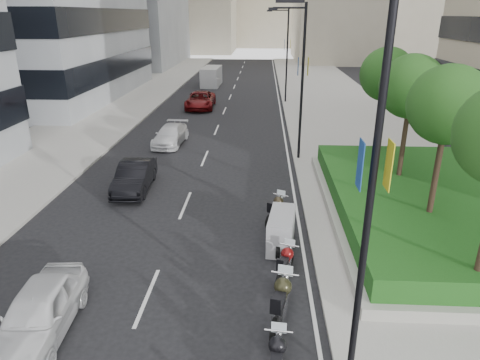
# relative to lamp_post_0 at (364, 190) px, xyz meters

# --- Properties ---
(sidewalk_right) EXTENTS (10.00, 100.00, 0.15)m
(sidewalk_right) POSITION_rel_lamp_post_0_xyz_m (4.86, 29.00, -4.99)
(sidewalk_right) COLOR #9E9B93
(sidewalk_right) RESTS_ON ground
(sidewalk_left) EXTENTS (8.00, 100.00, 0.15)m
(sidewalk_left) POSITION_rel_lamp_post_0_xyz_m (-16.14, 29.00, -4.99)
(sidewalk_left) COLOR #9E9B93
(sidewalk_left) RESTS_ON ground
(lane_edge) EXTENTS (0.12, 100.00, 0.01)m
(lane_edge) POSITION_rel_lamp_post_0_xyz_m (-0.44, 29.00, -5.06)
(lane_edge) COLOR silver
(lane_edge) RESTS_ON ground
(lane_centre) EXTENTS (0.12, 100.00, 0.01)m
(lane_centre) POSITION_rel_lamp_post_0_xyz_m (-5.64, 29.00, -5.06)
(lane_centre) COLOR silver
(lane_centre) RESTS_ON ground
(planter) EXTENTS (10.00, 14.00, 0.40)m
(planter) POSITION_rel_lamp_post_0_xyz_m (5.86, 9.00, -4.72)
(planter) COLOR #A09F95
(planter) RESTS_ON sidewalk_right
(hedge) EXTENTS (9.40, 13.40, 0.80)m
(hedge) POSITION_rel_lamp_post_0_xyz_m (5.86, 9.00, -4.12)
(hedge) COLOR #194614
(hedge) RESTS_ON planter
(tree_1) EXTENTS (2.80, 2.80, 6.30)m
(tree_1) POSITION_rel_lamp_post_0_xyz_m (4.36, 7.00, 0.36)
(tree_1) COLOR #332319
(tree_1) RESTS_ON planter
(tree_2) EXTENTS (2.80, 2.80, 6.30)m
(tree_2) POSITION_rel_lamp_post_0_xyz_m (4.36, 11.00, 0.36)
(tree_2) COLOR #332319
(tree_2) RESTS_ON planter
(tree_3) EXTENTS (2.80, 2.80, 6.30)m
(tree_3) POSITION_rel_lamp_post_0_xyz_m (4.36, 15.00, 0.36)
(tree_3) COLOR #332319
(tree_3) RESTS_ON planter
(lamp_post_0) EXTENTS (2.34, 0.45, 9.00)m
(lamp_post_0) POSITION_rel_lamp_post_0_xyz_m (0.00, 0.00, 0.00)
(lamp_post_0) COLOR black
(lamp_post_0) RESTS_ON ground
(lamp_post_1) EXTENTS (2.34, 0.45, 9.00)m
(lamp_post_1) POSITION_rel_lamp_post_0_xyz_m (0.00, 17.00, 0.00)
(lamp_post_1) COLOR black
(lamp_post_1) RESTS_ON ground
(lamp_post_2) EXTENTS (2.34, 0.45, 9.00)m
(lamp_post_2) POSITION_rel_lamp_post_0_xyz_m (0.00, 35.00, 0.00)
(lamp_post_2) COLOR black
(lamp_post_2) RESTS_ON ground
(motorcycle_2) EXTENTS (0.71, 2.14, 1.06)m
(motorcycle_2) POSITION_rel_lamp_post_0_xyz_m (-1.63, -0.06, -4.50)
(motorcycle_2) COLOR black
(motorcycle_2) RESTS_ON ground
(motorcycle_3) EXTENTS (0.88, 2.44, 1.23)m
(motorcycle_3) POSITION_rel_lamp_post_0_xyz_m (-1.45, 2.16, -4.41)
(motorcycle_3) COLOR black
(motorcycle_3) RESTS_ON ground
(motorcycle_4) EXTENTS (0.85, 1.98, 1.02)m
(motorcycle_4) POSITION_rel_lamp_post_0_xyz_m (-1.22, 4.33, -4.52)
(motorcycle_4) COLOR black
(motorcycle_4) RESTS_ON ground
(motorcycle_5) EXTENTS (1.18, 2.35, 1.35)m
(motorcycle_5) POSITION_rel_lamp_post_0_xyz_m (-1.29, 6.43, -4.39)
(motorcycle_5) COLOR black
(motorcycle_5) RESTS_ON ground
(motorcycle_6) EXTENTS (1.00, 1.96, 1.04)m
(motorcycle_6) POSITION_rel_lamp_post_0_xyz_m (-1.42, 8.61, -4.51)
(motorcycle_6) COLOR black
(motorcycle_6) RESTS_ON ground
(car_a) EXTENTS (1.97, 4.29, 1.43)m
(car_a) POSITION_rel_lamp_post_0_xyz_m (-8.15, 1.22, -4.35)
(car_a) COLOR silver
(car_a) RESTS_ON ground
(car_b) EXTENTS (1.74, 4.41, 1.43)m
(car_b) POSITION_rel_lamp_post_0_xyz_m (-8.51, 11.75, -4.35)
(car_b) COLOR black
(car_b) RESTS_ON ground
(car_c) EXTENTS (2.08, 4.53, 1.28)m
(car_c) POSITION_rel_lamp_post_0_xyz_m (-8.37, 19.93, -4.42)
(car_c) COLOR white
(car_c) RESTS_ON ground
(car_d) EXTENTS (2.66, 5.54, 1.52)m
(car_d) POSITION_rel_lamp_post_0_xyz_m (-8.01, 32.03, -4.30)
(car_d) COLOR #600B0D
(car_d) RESTS_ON ground
(delivery_van) EXTENTS (2.21, 5.41, 2.25)m
(delivery_van) POSITION_rel_lamp_post_0_xyz_m (-8.55, 45.47, -4.02)
(delivery_van) COLOR #B5B5B7
(delivery_van) RESTS_ON ground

